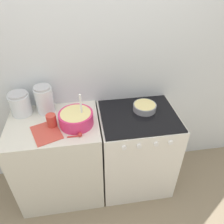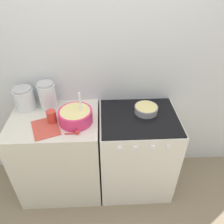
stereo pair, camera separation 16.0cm
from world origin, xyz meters
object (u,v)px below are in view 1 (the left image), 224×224
object	(u,v)px
storage_jar_middle	(45,101)
tin_can	(52,121)
baking_pan	(145,107)
stove	(136,150)
mixing_bowl	(76,118)
storage_jar_left	(21,105)

from	to	relation	value
storage_jar_middle	tin_can	distance (m)	0.24
storage_jar_middle	baking_pan	bearing A→B (deg)	-7.74
stove	baking_pan	distance (m)	0.49
mixing_bowl	stove	bearing A→B (deg)	4.53
tin_can	storage_jar_left	bearing A→B (deg)	140.94
baking_pan	storage_jar_left	bearing A→B (deg)	173.73
baking_pan	tin_can	xyz separation A→B (m)	(-0.81, -0.10, 0.02)
stove	storage_jar_middle	bearing A→B (deg)	167.25
tin_can	stove	bearing A→B (deg)	2.93
baking_pan	mixing_bowl	bearing A→B (deg)	-170.09
stove	baking_pan	world-z (taller)	baking_pan
tin_can	mixing_bowl	bearing A→B (deg)	-1.47
mixing_bowl	storage_jar_left	xyz separation A→B (m)	(-0.47, 0.23, 0.02)
stove	mixing_bowl	world-z (taller)	mixing_bowl
stove	tin_can	size ratio (longest dim) A/B	8.08
stove	baking_pan	xyz separation A→B (m)	(0.07, 0.06, 0.48)
storage_jar_middle	stove	bearing A→B (deg)	-12.75
baking_pan	storage_jar_middle	world-z (taller)	storage_jar_middle
mixing_bowl	storage_jar_middle	bearing A→B (deg)	139.35
stove	tin_can	distance (m)	0.90
storage_jar_left	storage_jar_middle	xyz separation A→B (m)	(0.21, 0.00, 0.02)
mixing_bowl	storage_jar_middle	xyz separation A→B (m)	(-0.26, 0.23, 0.04)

